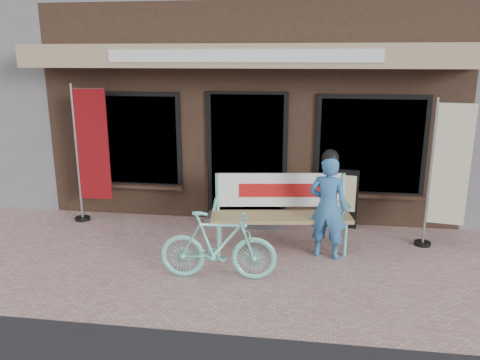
% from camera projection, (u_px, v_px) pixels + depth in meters
% --- Properties ---
extents(ground, '(70.00, 70.00, 0.00)m').
position_uv_depth(ground, '(227.00, 269.00, 6.22)').
color(ground, '#BE9591').
rests_on(ground, ground).
extents(storefront, '(7.00, 6.77, 6.00)m').
position_uv_depth(storefront, '(265.00, 45.00, 10.21)').
color(storefront, black).
rests_on(storefront, ground).
extents(bench, '(2.06, 0.80, 1.09)m').
position_uv_depth(bench, '(280.00, 206.00, 6.80)').
color(bench, '#73E1CE').
rests_on(bench, ground).
extents(person, '(0.60, 0.46, 1.54)m').
position_uv_depth(person, '(328.00, 205.00, 6.44)').
color(person, teal).
rests_on(person, ground).
extents(bicycle, '(1.51, 0.51, 0.89)m').
position_uv_depth(bicycle, '(218.00, 246.00, 5.86)').
color(bicycle, '#73E1CE').
rests_on(bicycle, ground).
extents(nobori_red, '(0.69, 0.28, 2.32)m').
position_uv_depth(nobori_red, '(90.00, 152.00, 7.78)').
color(nobori_red, gray).
rests_on(nobori_red, ground).
extents(nobori_cream, '(0.65, 0.28, 2.19)m').
position_uv_depth(nobori_cream, '(447.00, 173.00, 6.67)').
color(nobori_cream, gray).
rests_on(nobori_cream, ground).
extents(menu_stand, '(0.50, 0.17, 0.98)m').
position_uv_depth(menu_stand, '(343.00, 198.00, 7.64)').
color(menu_stand, black).
rests_on(menu_stand, ground).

